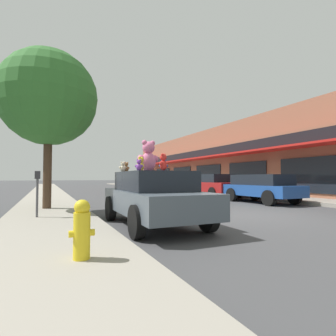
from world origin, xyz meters
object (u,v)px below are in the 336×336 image
(teddy_bear_red, at_px, (163,162))
(parking_meter, at_px, (37,188))
(teddy_bear_purple, at_px, (139,165))
(teddy_bear_blue, at_px, (164,165))
(teddy_bear_cream, at_px, (123,167))
(parked_car_far_right, at_px, (212,185))
(teddy_bear_giant, at_px, (148,157))
(plush_art_car, at_px, (153,196))
(street_tree, at_px, (49,98))
(teddy_bear_yellow, at_px, (141,164))
(parked_car_far_center, at_px, (261,187))
(fire_hydrant, at_px, (82,229))
(teddy_bear_brown, at_px, (126,167))

(teddy_bear_red, bearing_deg, parking_meter, -89.18)
(teddy_bear_red, distance_m, teddy_bear_purple, 0.66)
(teddy_bear_purple, distance_m, parking_meter, 3.16)
(teddy_bear_blue, relative_size, teddy_bear_cream, 0.96)
(parked_car_far_right, bearing_deg, teddy_bear_cream, -138.03)
(teddy_bear_giant, bearing_deg, parked_car_far_right, -138.09)
(plush_art_car, bearing_deg, parked_car_far_right, 48.52)
(teddy_bear_cream, xyz_separation_m, street_tree, (-1.91, 3.08, 2.57))
(teddy_bear_yellow, xyz_separation_m, parked_car_far_center, (7.64, 3.76, -0.80))
(parking_meter, bearing_deg, teddy_bear_blue, -41.89)
(plush_art_car, distance_m, parked_car_far_center, 8.02)
(fire_hydrant, bearing_deg, teddy_bear_blue, 43.48)
(teddy_bear_yellow, xyz_separation_m, teddy_bear_blue, (0.39, -0.51, -0.04))
(teddy_bear_brown, bearing_deg, teddy_bear_yellow, 80.37)
(teddy_bear_brown, height_order, teddy_bear_cream, teddy_bear_cream)
(teddy_bear_cream, bearing_deg, teddy_bear_yellow, 92.63)
(parking_meter, bearing_deg, teddy_bear_giant, -29.49)
(teddy_bear_purple, bearing_deg, parking_meter, -8.13)
(parked_car_far_center, height_order, fire_hydrant, parked_car_far_center)
(teddy_bear_giant, distance_m, teddy_bear_red, 1.21)
(teddy_bear_blue, bearing_deg, street_tree, -37.83)
(teddy_bear_yellow, distance_m, street_tree, 5.27)
(parking_meter, bearing_deg, fire_hydrant, -81.52)
(plush_art_car, bearing_deg, teddy_bear_brown, 119.06)
(teddy_bear_red, bearing_deg, teddy_bear_cream, -119.48)
(parking_meter, bearing_deg, plush_art_car, -31.47)
(teddy_bear_purple, bearing_deg, teddy_bear_red, 163.83)
(teddy_bear_blue, xyz_separation_m, teddy_bear_cream, (-0.56, 1.55, 0.01))
(parked_car_far_center, bearing_deg, parked_car_far_right, 90.00)
(teddy_bear_blue, xyz_separation_m, fire_hydrant, (-2.07, -1.97, -0.99))
(teddy_bear_brown, xyz_separation_m, teddy_bear_blue, (0.43, -1.65, -0.00))
(teddy_bear_brown, height_order, fire_hydrant, teddy_bear_brown)
(teddy_bear_giant, relative_size, teddy_bear_cream, 2.81)
(teddy_bear_cream, bearing_deg, teddy_bear_giant, 123.44)
(plush_art_car, distance_m, fire_hydrant, 3.45)
(teddy_bear_giant, height_order, teddy_bear_cream, teddy_bear_giant)
(teddy_bear_giant, height_order, teddy_bear_red, teddy_bear_giant)
(parked_car_far_center, height_order, parked_car_far_right, parked_car_far_right)
(teddy_bear_purple, height_order, fire_hydrant, teddy_bear_purple)
(parked_car_far_right, bearing_deg, teddy_bear_yellow, -133.45)
(teddy_bear_brown, bearing_deg, teddy_bear_purple, 74.58)
(teddy_bear_giant, relative_size, teddy_bear_red, 2.20)
(plush_art_car, relative_size, teddy_bear_blue, 14.50)
(teddy_bear_yellow, xyz_separation_m, fire_hydrant, (-1.68, -2.48, -1.03))
(teddy_bear_purple, xyz_separation_m, teddy_bear_cream, (-0.04, 1.29, 0.01))
(teddy_bear_purple, height_order, parked_car_far_center, teddy_bear_purple)
(teddy_bear_giant, xyz_separation_m, teddy_bear_brown, (-0.40, 0.73, -0.27))
(street_tree, height_order, parking_meter, street_tree)
(street_tree, bearing_deg, teddy_bear_brown, -55.55)
(teddy_bear_giant, height_order, teddy_bear_yellow, teddy_bear_giant)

